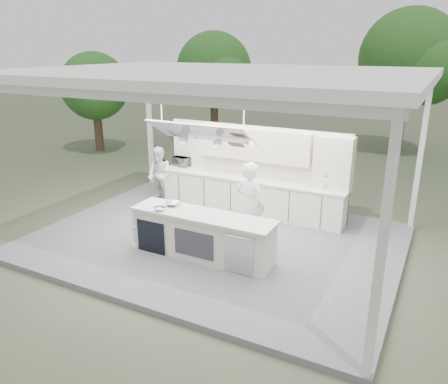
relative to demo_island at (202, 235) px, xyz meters
The scene contains 12 objects.
ground 1.10m from the demo_island, 101.07° to the left, with size 90.00×90.00×0.00m, color #454B34.
stage_deck 1.07m from the demo_island, 101.07° to the left, with size 8.00×6.00×0.12m, color slate.
tent 3.25m from the demo_island, 101.05° to the left, with size 8.20×6.20×3.86m.
demo_island is the anchor object (origin of this frame).
back_counter 2.82m from the demo_island, 93.63° to the left, with size 5.08×0.72×0.95m.
back_wall_unit 3.19m from the demo_island, 84.98° to the left, with size 5.05×0.48×2.25m.
tree_cluster 11.02m from the demo_island, 91.82° to the left, with size 19.55×9.40×5.85m.
head_chef 1.22m from the demo_island, 51.47° to the left, with size 0.70×0.46×1.93m, color white.
sous_chef 3.71m from the demo_island, 138.76° to the left, with size 0.76×0.59×1.56m, color silver.
toaster_oven 3.87m from the demo_island, 128.49° to the left, with size 0.49×0.33×0.27m, color #ADAFB4.
bowl_large 0.95m from the demo_island, 169.56° to the left, with size 0.31×0.31×0.08m, color #B1B3B8.
bowl_small 1.03m from the demo_island, 164.47° to the right, with size 0.24×0.24×0.07m, color #B8BABF.
Camera 1 is at (4.42, -8.03, 4.31)m, focal length 35.00 mm.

